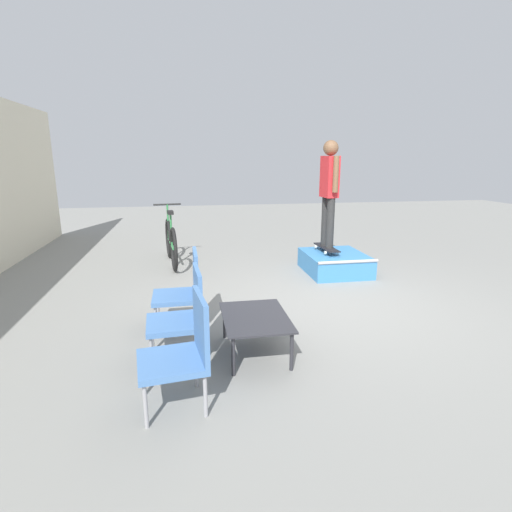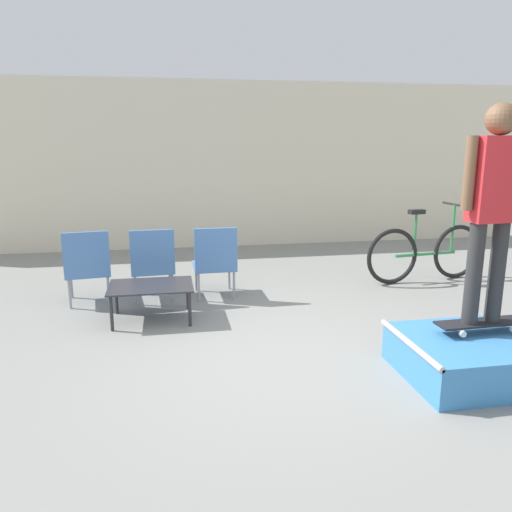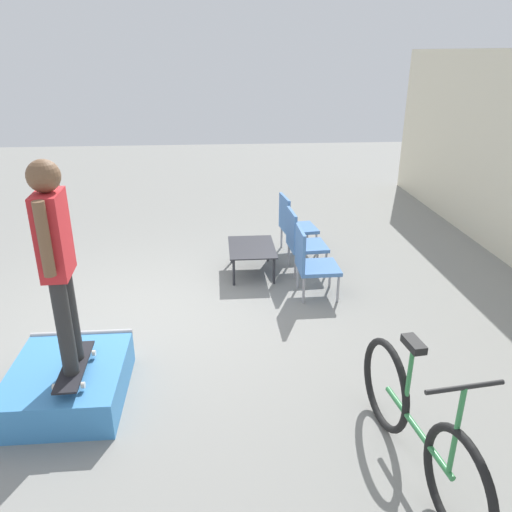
% 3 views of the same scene
% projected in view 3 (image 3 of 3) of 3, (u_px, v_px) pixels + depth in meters
% --- Properties ---
extents(ground_plane, '(24.00, 24.00, 0.00)m').
position_uv_depth(ground_plane, '(154.00, 317.00, 5.99)').
color(ground_plane, gray).
extents(skate_ramp_box, '(1.18, 1.00, 0.36)m').
position_uv_depth(skate_ramp_box, '(69.00, 382.00, 4.53)').
color(skate_ramp_box, '#3D84C6').
rests_on(skate_ramp_box, ground_plane).
extents(skateboard_on_ramp, '(0.78, 0.28, 0.07)m').
position_uv_depth(skateboard_on_ramp, '(75.00, 366.00, 4.33)').
color(skateboard_on_ramp, black).
rests_on(skateboard_on_ramp, skate_ramp_box).
extents(person_skater, '(0.57, 0.25, 1.79)m').
position_uv_depth(person_skater, '(56.00, 251.00, 3.92)').
color(person_skater, '#2D2D2D').
rests_on(person_skater, skateboard_on_ramp).
extents(coffee_table, '(0.91, 0.65, 0.40)m').
position_uv_depth(coffee_table, '(252.00, 249.00, 7.06)').
color(coffee_table, '#2D2D33').
rests_on(coffee_table, ground_plane).
extents(patio_chair_left, '(0.58, 0.58, 0.91)m').
position_uv_depth(patio_chair_left, '(293.00, 223.00, 7.76)').
color(patio_chair_left, '#99999E').
rests_on(patio_chair_left, ground_plane).
extents(patio_chair_center, '(0.55, 0.55, 0.91)m').
position_uv_depth(patio_chair_center, '(301.00, 240.00, 7.06)').
color(patio_chair_center, '#99999E').
rests_on(patio_chair_center, ground_plane).
extents(patio_chair_right, '(0.53, 0.53, 0.91)m').
position_uv_depth(patio_chair_right, '(311.00, 260.00, 6.35)').
color(patio_chair_right, '#99999E').
rests_on(patio_chair_right, ground_plane).
extents(bicycle, '(1.83, 0.52, 1.09)m').
position_uv_depth(bicycle, '(417.00, 426.00, 3.65)').
color(bicycle, black).
rests_on(bicycle, ground_plane).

